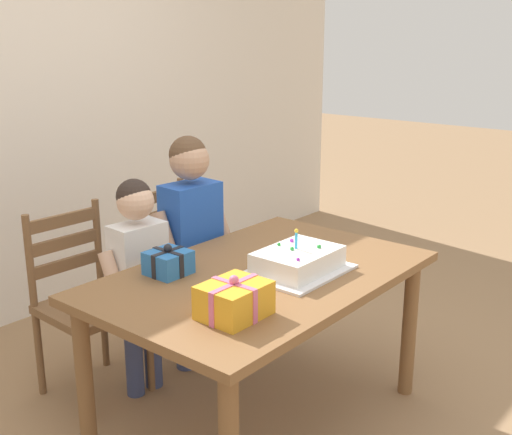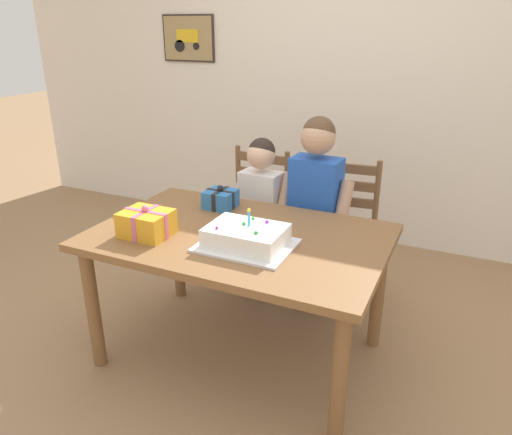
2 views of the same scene
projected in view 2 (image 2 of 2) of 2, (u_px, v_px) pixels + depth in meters
The scene contains 10 objects.
ground_plane at pixel (241, 353), 2.70m from camera, with size 20.00×20.00×0.00m, color #997551.
back_wall at pixel (344, 80), 3.81m from camera, with size 6.40×0.11×2.60m.
dining_table at pixel (239, 250), 2.47m from camera, with size 1.47×0.95×0.73m.
birthday_cake at pixel (246, 237), 2.27m from camera, with size 0.44×0.34×0.19m.
gift_box_red_large at pixel (221, 199), 2.76m from camera, with size 0.17×0.17×0.14m.
gift_box_beside_cake at pixel (147, 223), 2.39m from camera, with size 0.24×0.20×0.16m.
chair_left at pixel (252, 217), 3.35m from camera, with size 0.43×0.43×0.92m.
chair_right at pixel (341, 232), 3.11m from camera, with size 0.46×0.46×0.92m.
child_older at pixel (315, 198), 2.87m from camera, with size 0.46×0.27×1.24m.
child_younger at pixel (261, 205), 3.04m from camera, with size 0.40×0.23×1.08m.
Camera 2 is at (1.01, -1.99, 1.71)m, focal length 33.83 mm.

